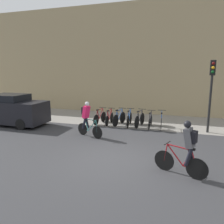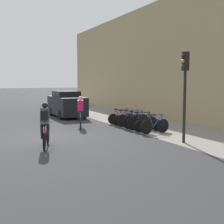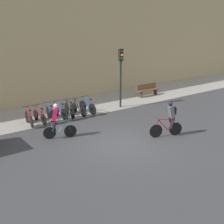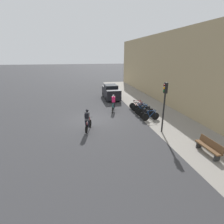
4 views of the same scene
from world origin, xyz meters
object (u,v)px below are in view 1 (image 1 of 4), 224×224
(cyclist_pink, at_px, (87,118))
(parked_bike_5, at_px, (150,121))
(parked_bike_2, at_px, (119,118))
(parked_bike_0, at_px, (100,117))
(cyclist_grey, at_px, (186,147))
(traffic_light_pole, at_px, (212,83))
(parked_bike_4, at_px, (140,120))
(parked_car, at_px, (11,110))
(parked_bike_6, at_px, (161,121))
(parked_bike_1, at_px, (109,118))
(parked_bike_3, at_px, (129,119))

(cyclist_pink, relative_size, parked_bike_5, 1.06)
(parked_bike_2, bearing_deg, parked_bike_0, -179.94)
(cyclist_grey, distance_m, parked_bike_2, 6.78)
(parked_bike_0, distance_m, traffic_light_pole, 6.55)
(cyclist_pink, relative_size, parked_bike_4, 1.04)
(parked_car, bearing_deg, parked_bike_6, 11.94)
(parked_bike_0, bearing_deg, cyclist_pink, -83.10)
(parked_bike_1, height_order, parked_bike_4, parked_bike_4)
(parked_bike_4, distance_m, parked_bike_5, 0.63)
(cyclist_grey, bearing_deg, parked_bike_0, 131.15)
(cyclist_grey, bearing_deg, parked_car, 159.05)
(cyclist_pink, xyz_separation_m, parked_bike_0, (-0.32, 2.65, -0.56))
(parked_bike_4, bearing_deg, cyclist_grey, -66.54)
(cyclist_grey, height_order, parked_bike_5, cyclist_grey)
(parked_bike_0, bearing_deg, parked_bike_2, 0.06)
(parked_bike_5, bearing_deg, parked_bike_6, 0.18)
(cyclist_grey, bearing_deg, cyclist_pink, 146.99)
(traffic_light_pole, bearing_deg, cyclist_grey, -102.52)
(parked_bike_2, height_order, parked_bike_6, parked_bike_2)
(parked_bike_0, bearing_deg, parked_bike_5, -0.02)
(traffic_light_pole, xyz_separation_m, parked_car, (-11.18, -1.70, -1.70))
(parked_bike_3, bearing_deg, parked_bike_2, 179.94)
(parked_car, bearing_deg, parked_bike_2, 16.48)
(cyclist_grey, height_order, parked_bike_1, cyclist_grey)
(parked_bike_0, relative_size, parked_bike_2, 0.98)
(parked_bike_3, height_order, parked_bike_4, parked_bike_4)
(parked_bike_1, xyz_separation_m, parked_car, (-5.63, -1.85, 0.51))
(cyclist_pink, relative_size, parked_bike_2, 1.06)
(parked_bike_3, distance_m, parked_bike_5, 1.25)
(parked_bike_6, bearing_deg, traffic_light_pole, -3.45)
(parked_bike_3, relative_size, parked_bike_6, 1.01)
(parked_bike_1, height_order, parked_car, parked_car)
(cyclist_pink, distance_m, traffic_light_pole, 6.57)
(parked_bike_0, bearing_deg, parked_bike_1, -0.10)
(cyclist_grey, distance_m, parked_bike_6, 5.81)
(parked_bike_0, bearing_deg, parked_bike_3, 0.02)
(cyclist_pink, bearing_deg, parked_bike_2, 70.84)
(parked_bike_6, bearing_deg, parked_bike_2, 179.98)
(cyclist_pink, bearing_deg, traffic_light_pole, 23.21)
(cyclist_grey, relative_size, parked_bike_5, 1.08)
(parked_bike_6, xyz_separation_m, traffic_light_pole, (2.43, -0.15, 2.19))
(parked_bike_3, bearing_deg, cyclist_grey, -61.46)
(cyclist_pink, distance_m, parked_bike_1, 2.73)
(parked_bike_6, bearing_deg, parked_bike_0, -179.99)
(parked_bike_3, bearing_deg, parked_bike_1, -179.92)
(cyclist_grey, xyz_separation_m, parked_bike_2, (-3.70, 5.66, -0.53))
(cyclist_grey, bearing_deg, traffic_light_pole, 77.48)
(parked_bike_0, distance_m, parked_car, 5.36)
(traffic_light_pole, bearing_deg, parked_bike_4, 177.71)
(parked_car, bearing_deg, parked_bike_5, 12.81)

